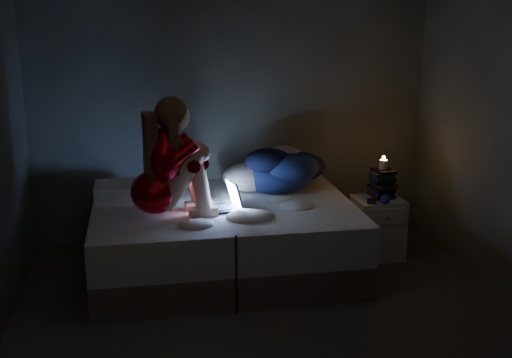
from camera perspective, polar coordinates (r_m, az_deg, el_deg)
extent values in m
cube|color=#3B3735|center=(4.52, 1.71, -13.29)|extent=(3.60, 3.80, 0.02)
cube|color=slate|center=(5.92, -2.08, 6.91)|extent=(3.60, 0.02, 2.60)
cube|color=slate|center=(2.31, 11.99, -6.51)|extent=(3.60, 0.02, 2.60)
cube|color=silver|center=(5.48, -11.39, -1.06)|extent=(0.49, 0.35, 0.14)
cube|color=silver|center=(5.74, 10.60, -4.24)|extent=(0.41, 0.36, 0.53)
cylinder|color=beige|center=(5.65, 11.11, 1.33)|extent=(0.07, 0.07, 0.08)
cube|color=black|center=(5.56, 10.06, -1.93)|extent=(0.11, 0.16, 0.01)
sphere|color=navy|center=(5.51, 11.24, -1.77)|extent=(0.08, 0.08, 0.08)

